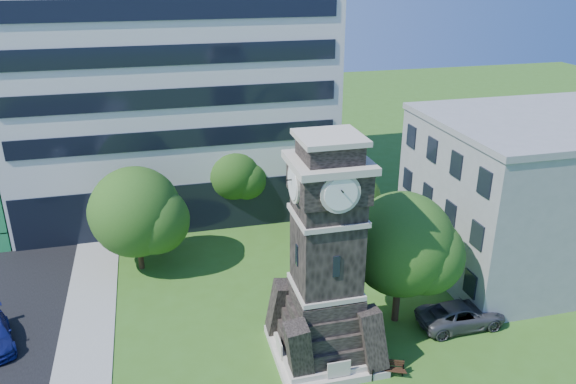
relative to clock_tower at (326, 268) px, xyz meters
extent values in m
cube|color=gray|center=(-12.50, 3.00, -5.25)|extent=(3.00, 70.00, 0.06)
cube|color=#BCB4A4|center=(0.00, 0.00, -5.08)|extent=(5.40, 5.40, 0.40)
cube|color=#BCB4A4|center=(0.00, 0.00, -4.73)|extent=(4.80, 4.80, 0.30)
cube|color=black|center=(0.00, 0.00, 1.92)|extent=(3.00, 3.00, 6.40)
cube|color=#BCB4A4|center=(0.00, 0.00, -1.08)|extent=(3.25, 3.25, 0.25)
cube|color=#BCB4A4|center=(0.00, 0.00, 2.92)|extent=(3.25, 3.25, 0.25)
cube|color=black|center=(0.00, -1.52, 0.92)|extent=(0.35, 0.08, 1.10)
cube|color=black|center=(0.00, 0.00, 4.72)|extent=(3.30, 3.30, 1.60)
cube|color=#BCB4A4|center=(0.00, 0.00, 5.62)|extent=(3.70, 3.70, 0.35)
cylinder|color=white|center=(0.00, -1.77, 4.72)|extent=(1.56, 0.06, 1.56)
cylinder|color=white|center=(-1.77, 0.00, 4.72)|extent=(0.06, 1.56, 1.56)
cube|color=black|center=(0.00, 0.00, 6.22)|extent=(2.60, 2.60, 0.90)
cube|color=#BCB4A4|center=(0.00, 0.00, 6.82)|extent=(3.00, 3.00, 0.25)
cube|color=silver|center=(-6.00, 24.00, 8.72)|extent=(25.00, 15.00, 28.00)
cube|color=black|center=(-6.00, 16.80, -3.28)|extent=(24.50, 0.80, 4.00)
cube|color=gray|center=(17.00, 6.00, -0.28)|extent=(15.00, 12.00, 10.00)
cube|color=gray|center=(17.00, 6.00, 4.92)|extent=(15.20, 12.20, 0.40)
imported|color=#49494E|center=(8.45, 0.47, -4.57)|extent=(5.16, 2.43, 1.42)
cube|color=black|center=(1.79, -2.51, -4.94)|extent=(0.06, 0.44, 0.68)
cube|color=black|center=(3.45, -2.51, -4.94)|extent=(0.06, 0.44, 0.68)
cube|color=#321911|center=(2.62, -2.51, -4.84)|extent=(1.76, 0.47, 0.04)
cube|color=#321911|center=(2.62, -2.30, -4.57)|extent=(1.76, 0.04, 0.39)
cylinder|color=#332114|center=(-9.39, 11.73, -4.05)|extent=(0.37, 0.37, 2.47)
sphere|color=#25671E|center=(-9.39, 11.73, -1.03)|extent=(6.05, 6.05, 6.05)
sphere|color=#25671E|center=(-8.18, 11.12, -1.51)|extent=(4.54, 4.54, 4.54)
sphere|color=#25671E|center=(-10.45, 12.48, -1.30)|extent=(4.23, 4.23, 4.23)
cylinder|color=#332114|center=(-1.99, 17.91, -4.05)|extent=(0.36, 0.36, 2.47)
sphere|color=#3A691F|center=(-1.99, 17.91, -1.03)|extent=(4.79, 4.79, 4.79)
sphere|color=#3A691F|center=(-1.03, 17.43, -1.51)|extent=(3.59, 3.59, 3.59)
sphere|color=#3A691F|center=(-2.83, 18.51, -1.31)|extent=(3.35, 3.35, 3.35)
cylinder|color=#332114|center=(4.60, 12.21, -4.10)|extent=(0.40, 0.40, 2.37)
sphere|color=#316B20|center=(4.60, 12.21, -1.21)|extent=(5.65, 5.65, 5.65)
sphere|color=#316B20|center=(5.72, 11.65, -1.67)|extent=(4.23, 4.23, 4.23)
sphere|color=#316B20|center=(3.61, 12.92, -1.47)|extent=(3.95, 3.95, 3.95)
cylinder|color=#332114|center=(5.00, 1.89, -3.82)|extent=(0.40, 0.40, 2.92)
sphere|color=#2B5A1B|center=(5.00, 1.89, -0.26)|extent=(5.90, 5.90, 5.90)
sphere|color=#2B5A1B|center=(6.18, 1.30, -0.82)|extent=(4.43, 4.43, 4.43)
sphere|color=#2B5A1B|center=(3.96, 2.63, -0.58)|extent=(4.13, 4.13, 4.13)
camera|label=1|loc=(-7.90, -23.40, 14.28)|focal=35.00mm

